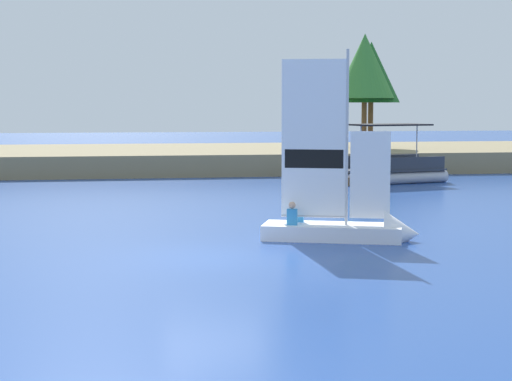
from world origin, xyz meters
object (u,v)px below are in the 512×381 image
wooden_dock (345,176)px  pontoon_boat (389,169)px  shoreline_tree_midleft (365,66)px  shoreline_tree_centre (371,72)px  sailboat (356,225)px

wooden_dock → pontoon_boat: size_ratio=1.07×
shoreline_tree_midleft → shoreline_tree_centre: size_ratio=1.06×
shoreline_tree_centre → wooden_dock: (-3.95, -8.70, -5.60)m
wooden_dock → sailboat: (-4.81, -18.88, 0.24)m
shoreline_tree_midleft → wooden_dock: shoreline_tree_midleft is taller
sailboat → pontoon_boat: sailboat is taller
shoreline_tree_midleft → wooden_dock: (-3.28, -7.80, -5.92)m
pontoon_boat → wooden_dock: bearing=121.5°
shoreline_tree_centre → shoreline_tree_midleft: bearing=-127.0°
shoreline_tree_centre → pontoon_boat: size_ratio=1.10×
shoreline_tree_centre → wooden_dock: size_ratio=1.03×
sailboat → pontoon_boat: bearing=88.4°
shoreline_tree_midleft → pontoon_boat: size_ratio=1.17×
shoreline_tree_centre → wooden_dock: shoreline_tree_centre is taller
wooden_dock → shoreline_tree_centre: bearing=65.5°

